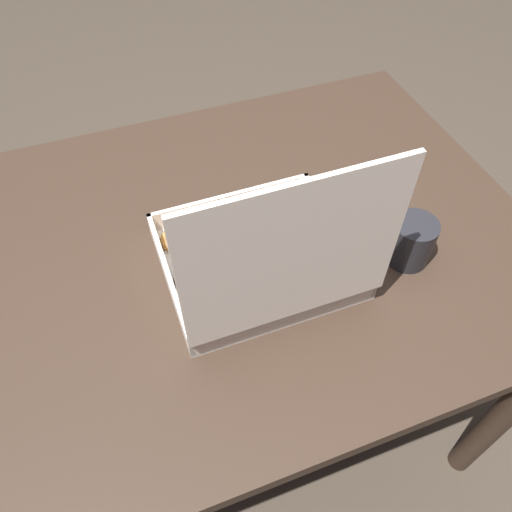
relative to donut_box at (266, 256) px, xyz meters
name	(u,v)px	position (x,y,z in m)	size (l,w,h in m)	color
ground_plane	(261,396)	(-0.04, -0.10, -0.80)	(8.00, 8.00, 0.00)	#42382D
dining_table	(264,269)	(-0.04, -0.10, -0.17)	(0.99, 0.83, 0.74)	#38281E
donut_box	(266,256)	(0.00, 0.00, 0.00)	(0.32, 0.29, 0.32)	silver
coffee_mug	(411,241)	(-0.25, 0.04, -0.02)	(0.08, 0.08, 0.09)	#232328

